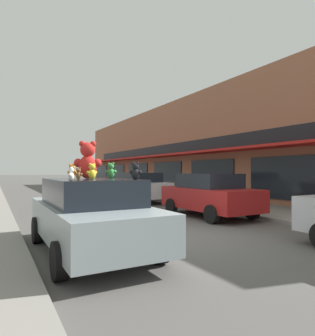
# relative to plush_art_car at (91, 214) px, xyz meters

# --- Properties ---
(ground_plane) EXTENTS (260.00, 260.00, 0.00)m
(ground_plane) POSITION_rel_plush_art_car_xyz_m (2.62, 0.29, -0.81)
(ground_plane) COLOR #514F4C
(storefront_row) EXTENTS (15.78, 36.96, 6.92)m
(storefront_row) POSITION_rel_plush_art_car_xyz_m (17.08, 13.48, 2.65)
(storefront_row) COLOR #9E6047
(storefront_row) RESTS_ON ground_plane
(plush_art_car) EXTENTS (2.00, 4.47, 1.54)m
(plush_art_car) POSITION_rel_plush_art_car_xyz_m (0.00, 0.00, 0.00)
(plush_art_car) COLOR #8C999E
(plush_art_car) RESTS_ON ground_plane
(teddy_bear_giant) EXTENTS (0.64, 0.46, 0.84)m
(teddy_bear_giant) POSITION_rel_plush_art_car_xyz_m (0.03, 0.33, 1.14)
(teddy_bear_giant) COLOR red
(teddy_bear_giant) RESTS_ON plush_art_car
(teddy_bear_white) EXTENTS (0.14, 0.18, 0.24)m
(teddy_bear_white) POSITION_rel_plush_art_car_xyz_m (-0.62, -0.95, 0.85)
(teddy_bear_white) COLOR white
(teddy_bear_white) RESTS_ON plush_art_car
(teddy_bear_brown) EXTENTS (0.17, 0.16, 0.24)m
(teddy_bear_brown) POSITION_rel_plush_art_car_xyz_m (-0.24, 0.06, 0.85)
(teddy_bear_brown) COLOR olive
(teddy_bear_brown) RESTS_ON plush_art_car
(teddy_bear_black) EXTENTS (0.24, 0.23, 0.35)m
(teddy_bear_black) POSITION_rel_plush_art_car_xyz_m (0.66, -0.84, 0.90)
(teddy_bear_black) COLOR black
(teddy_bear_black) RESTS_ON plush_art_car
(teddy_bear_green) EXTENTS (0.27, 0.23, 0.37)m
(teddy_bear_green) POSITION_rel_plush_art_car_xyz_m (0.68, 0.62, 0.92)
(teddy_bear_green) COLOR green
(teddy_bear_green) RESTS_ON plush_art_car
(teddy_bear_orange) EXTENTS (0.23, 0.24, 0.35)m
(teddy_bear_orange) POSITION_rel_plush_art_car_xyz_m (-0.14, 1.10, 0.91)
(teddy_bear_orange) COLOR orange
(teddy_bear_orange) RESTS_ON plush_art_car
(teddy_bear_yellow) EXTENTS (0.25, 0.16, 0.33)m
(teddy_bear_yellow) POSITION_rel_plush_art_car_xyz_m (-0.03, -0.21, 0.90)
(teddy_bear_yellow) COLOR yellow
(teddy_bear_yellow) RESTS_ON plush_art_car
(parked_car_far_center) EXTENTS (2.01, 4.03, 1.61)m
(parked_car_far_center) POSITION_rel_plush_art_car_xyz_m (5.31, 2.68, 0.02)
(parked_car_far_center) COLOR maroon
(parked_car_far_center) RESTS_ON ground_plane
(parked_car_far_right) EXTENTS (2.03, 4.74, 1.62)m
(parked_car_far_right) POSITION_rel_plush_art_car_xyz_m (5.31, 9.01, 0.05)
(parked_car_far_right) COLOR silver
(parked_car_far_right) RESTS_ON ground_plane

